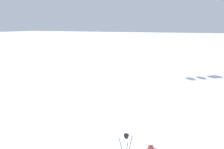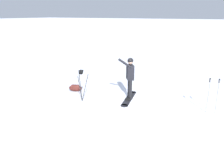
# 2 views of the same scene
# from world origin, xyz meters

# --- Properties ---
(camera_tripod) EXTENTS (0.52, 0.48, 1.32)m
(camera_tripod) POSITION_xyz_m (2.13, 0.59, 0.95)
(camera_tripod) COLOR #262628
(camera_tripod) RESTS_ON ground_plane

